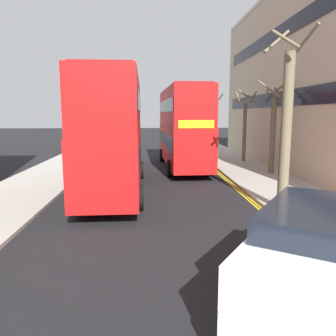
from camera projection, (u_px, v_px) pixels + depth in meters
sidewalk_right at (272, 183)px, 18.31m from camera, size 4.00×80.00×0.14m
sidewalk_left at (31, 186)px, 17.60m from camera, size 4.00×80.00×0.14m
kerb_line_outer at (244, 194)px, 16.23m from camera, size 0.10×56.00×0.01m
kerb_line_inner at (241, 194)px, 16.22m from camera, size 0.10×56.00×0.01m
double_decker_bus_away at (114, 131)px, 16.24m from camera, size 2.94×10.85×5.64m
double_decker_bus_oncoming at (183, 126)px, 23.58m from camera, size 3.11×10.89×5.64m
taxi_minivan at (310, 262)px, 6.31m from camera, size 4.24×5.03×2.12m
street_tree_near at (216, 120)px, 39.84m from camera, size 1.73×1.74×6.46m
street_tree_mid at (245, 126)px, 26.07m from camera, size 1.50×1.50×5.54m
street_tree_far at (286, 128)px, 12.71m from camera, size 1.79×1.74×6.96m
street_tree_distant at (273, 129)px, 20.77m from camera, size 2.21×2.23×5.78m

